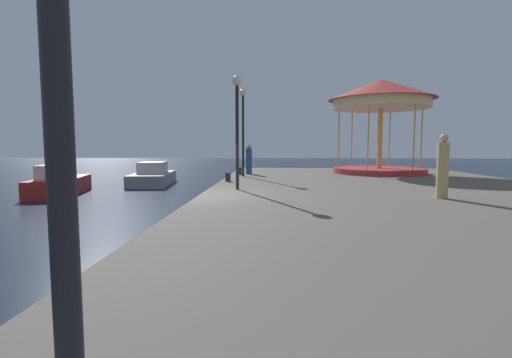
{
  "coord_description": "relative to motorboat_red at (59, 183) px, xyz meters",
  "views": [
    {
      "loc": [
        2.39,
        -11.79,
        2.38
      ],
      "look_at": [
        1.72,
        2.6,
        1.08
      ],
      "focal_mm": 25.8,
      "sensor_mm": 36.0,
      "label": 1
    }
  ],
  "objects": [
    {
      "name": "person_near_carousel",
      "position": [
        15.62,
        -6.22,
        1.15
      ],
      "size": [
        0.34,
        0.34,
        1.93
      ],
      "color": "tan",
      "rests_on": "quay_dock"
    },
    {
      "name": "lamp_post_far_end",
      "position": [
        8.95,
        1.62,
        3.3
      ],
      "size": [
        0.36,
        0.36,
        4.5
      ],
      "color": "black",
      "rests_on": "quay_dock"
    },
    {
      "name": "quay_dock",
      "position": [
        15.02,
        -5.72,
        -0.16
      ],
      "size": [
        13.78,
        29.35,
        0.8
      ],
      "primitive_type": "cube",
      "color": "#5B564F",
      "rests_on": "ground"
    },
    {
      "name": "motorboat_grey",
      "position": [
        3.05,
        4.91,
        -0.04
      ],
      "size": [
        2.72,
        5.38,
        1.39
      ],
      "color": "gray",
      "rests_on": "ground"
    },
    {
      "name": "motorboat_red",
      "position": [
        0.0,
        0.0,
        0.0
      ],
      "size": [
        2.88,
        5.0,
        1.48
      ],
      "color": "maroon",
      "rests_on": "ground"
    },
    {
      "name": "carousel",
      "position": [
        16.67,
        4.15,
        4.24
      ],
      "size": [
        6.02,
        6.02,
        5.36
      ],
      "color": "#B23333",
      "rests_on": "quay_dock"
    },
    {
      "name": "person_far_corner",
      "position": [
        9.15,
        3.24,
        1.04
      ],
      "size": [
        0.34,
        0.34,
        1.7
      ],
      "color": "#2D4C8C",
      "rests_on": "quay_dock"
    },
    {
      "name": "lamp_post_mid_promenade",
      "position": [
        9.22,
        -4.25,
        3.05
      ],
      "size": [
        0.36,
        0.36,
        4.08
      ],
      "color": "black",
      "rests_on": "quay_dock"
    },
    {
      "name": "bollard_south",
      "position": [
        8.5,
        -1.22,
        0.44
      ],
      "size": [
        0.24,
        0.24,
        0.4
      ],
      "primitive_type": "cylinder",
      "color": "#2D2D33",
      "rests_on": "quay_dock"
    },
    {
      "name": "ground_plane",
      "position": [
        8.13,
        -5.72,
        -0.56
      ],
      "size": [
        120.0,
        120.0,
        0.0
      ],
      "primitive_type": "plane",
      "color": "black"
    },
    {
      "name": "bollard_center",
      "position": [
        8.65,
        2.8,
        0.44
      ],
      "size": [
        0.24,
        0.24,
        0.4
      ],
      "primitive_type": "cylinder",
      "color": "#2D2D33",
      "rests_on": "quay_dock"
    }
  ]
}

